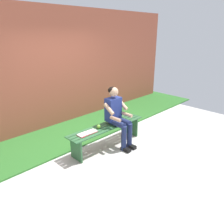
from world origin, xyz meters
TOP-DOWN VIEW (x-y plane):
  - ground_plane at (1.20, 1.00)m, footprint 10.00×7.00m
  - grass_strip at (0.00, -1.51)m, footprint 9.00×2.34m
  - brick_wall at (0.50, -1.89)m, footprint 9.50×0.24m
  - bench_near at (0.00, 0.00)m, footprint 1.87×0.41m
  - person_seated at (-0.21, 0.10)m, footprint 0.50×0.69m
  - apple at (0.22, -0.02)m, footprint 0.08×0.08m
  - book_open at (0.54, 0.01)m, footprint 0.41×0.16m

SIDE VIEW (x-z plane):
  - ground_plane at x=1.20m, z-range -0.04..0.00m
  - grass_strip at x=0.00m, z-range 0.00..0.03m
  - bench_near at x=0.00m, z-range 0.13..0.60m
  - book_open at x=0.54m, z-range 0.48..0.50m
  - apple at x=0.22m, z-range 0.48..0.56m
  - person_seated at x=-0.21m, z-range 0.07..1.35m
  - brick_wall at x=0.50m, z-range 0.00..2.95m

